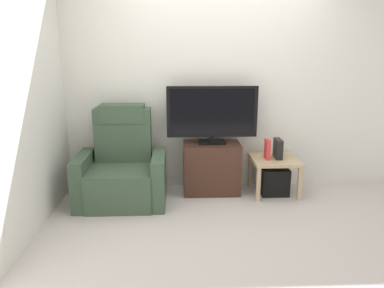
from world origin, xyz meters
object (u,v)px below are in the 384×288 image
at_px(recliner_armchair, 122,169).
at_px(book_upright, 267,149).
at_px(tv_stand, 211,168).
at_px(subwoofer_box, 273,180).
at_px(game_console, 278,149).
at_px(side_table, 274,164).
at_px(television, 212,113).

height_order(recliner_armchair, book_upright, recliner_armchair).
bearing_deg(tv_stand, subwoofer_box, -5.22).
bearing_deg(game_console, side_table, -164.05).
bearing_deg(tv_stand, side_table, -5.22).
bearing_deg(game_console, tv_stand, 175.74).
height_order(recliner_armchair, subwoofer_box, recliner_armchair).
distance_m(recliner_armchair, game_console, 1.83).
xyz_separation_m(television, game_console, (0.78, -0.08, -0.41)).
bearing_deg(side_table, tv_stand, 174.78).
distance_m(television, recliner_armchair, 1.22).
relative_size(tv_stand, book_upright, 2.87).
xyz_separation_m(tv_stand, book_upright, (0.65, -0.09, 0.25)).
bearing_deg(television, game_console, -5.63).
height_order(tv_stand, side_table, tv_stand).
xyz_separation_m(television, book_upright, (0.65, -0.11, -0.41)).
xyz_separation_m(television, side_table, (0.75, -0.09, -0.60)).
xyz_separation_m(tv_stand, side_table, (0.75, -0.07, 0.06)).
xyz_separation_m(tv_stand, subwoofer_box, (0.75, -0.07, -0.14)).
height_order(recliner_armchair, side_table, recliner_armchair).
height_order(subwoofer_box, book_upright, book_upright).
bearing_deg(tv_stand, recliner_armchair, -168.10).
bearing_deg(book_upright, tv_stand, 172.23).
height_order(tv_stand, subwoofer_box, tv_stand).
bearing_deg(tv_stand, television, 90.00).
distance_m(tv_stand, book_upright, 0.70).
xyz_separation_m(recliner_armchair, game_console, (1.82, 0.16, 0.18)).
distance_m(tv_stand, game_console, 0.82).
distance_m(recliner_armchair, side_table, 1.79).
bearing_deg(game_console, recliner_armchair, -174.95).
bearing_deg(subwoofer_box, recliner_armchair, -175.17).
bearing_deg(game_console, book_upright, -167.47).
relative_size(recliner_armchair, book_upright, 4.64).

